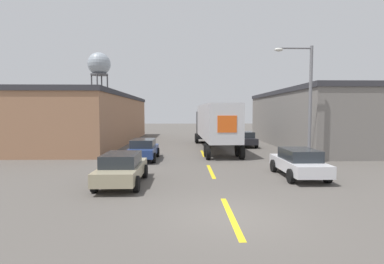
# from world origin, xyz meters

# --- Properties ---
(ground_plane) EXTENTS (160.00, 160.00, 0.00)m
(ground_plane) POSITION_xyz_m (0.00, 0.00, 0.00)
(ground_plane) COLOR #56514C
(road_centerline) EXTENTS (0.20, 18.46, 0.01)m
(road_centerline) POSITION_xyz_m (0.00, 7.26, 0.00)
(road_centerline) COLOR yellow
(road_centerline) RESTS_ON ground_plane
(warehouse_left) EXTENTS (12.04, 23.78, 5.22)m
(warehouse_left) POSITION_xyz_m (-13.32, 23.44, 2.61)
(warehouse_left) COLOR #9E7051
(warehouse_left) RESTS_ON ground_plane
(warehouse_right) EXTENTS (13.15, 19.19, 5.43)m
(warehouse_right) POSITION_xyz_m (13.88, 19.98, 2.72)
(warehouse_right) COLOR slate
(warehouse_right) RESTS_ON ground_plane
(semi_truck) EXTENTS (3.04, 14.12, 3.95)m
(semi_truck) POSITION_xyz_m (1.19, 17.55, 2.37)
(semi_truck) COLOR black
(semi_truck) RESTS_ON ground_plane
(parked_car_left_far) EXTENTS (1.95, 4.35, 1.45)m
(parked_car_left_far) POSITION_xyz_m (-4.34, 11.47, 0.77)
(parked_car_left_far) COLOR navy
(parked_car_left_far) RESTS_ON ground_plane
(parked_car_right_near) EXTENTS (1.95, 4.35, 1.45)m
(parked_car_right_near) POSITION_xyz_m (4.34, 5.64, 0.77)
(parked_car_right_near) COLOR silver
(parked_car_right_near) RESTS_ON ground_plane
(parked_car_left_near) EXTENTS (1.95, 4.35, 1.45)m
(parked_car_left_near) POSITION_xyz_m (-4.34, 4.28, 0.77)
(parked_car_left_near) COLOR tan
(parked_car_left_near) RESTS_ON ground_plane
(parked_car_right_far) EXTENTS (1.95, 4.35, 1.45)m
(parked_car_right_far) POSITION_xyz_m (4.34, 19.45, 0.77)
(parked_car_right_far) COLOR black
(parked_car_right_far) RESTS_ON ground_plane
(water_tower) EXTENTS (4.54, 4.54, 15.35)m
(water_tower) POSITION_xyz_m (-18.65, 52.13, 12.74)
(water_tower) COLOR #47474C
(water_tower) RESTS_ON ground_plane
(street_lamp) EXTENTS (2.47, 0.32, 7.49)m
(street_lamp) POSITION_xyz_m (6.25, 9.62, 4.37)
(street_lamp) COLOR slate
(street_lamp) RESTS_ON ground_plane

